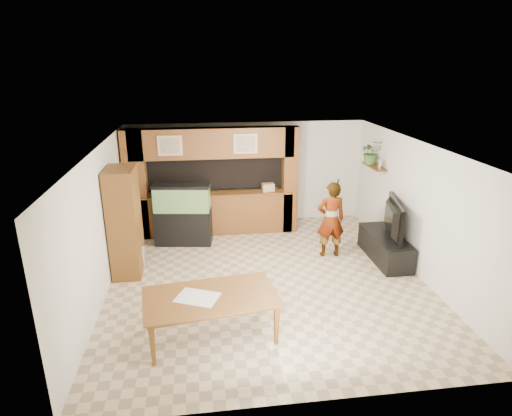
{
  "coord_description": "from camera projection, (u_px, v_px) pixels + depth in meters",
  "views": [
    {
      "loc": [
        -1.19,
        -7.39,
        4.07
      ],
      "look_at": [
        -0.13,
        0.6,
        1.26
      ],
      "focal_mm": 30.0,
      "sensor_mm": 36.0,
      "label": 1
    }
  ],
  "objects": [
    {
      "name": "television",
      "position": [
        388.0,
        218.0,
        8.92
      ],
      "size": [
        0.5,
        1.36,
        0.78
      ],
      "primitive_type": "imported",
      "rotation": [
        0.0,
        0.0,
        1.33
      ],
      "color": "black",
      "rests_on": "tv_stand"
    },
    {
      "name": "dining_table",
      "position": [
        212.0,
        317.0,
        6.51
      ],
      "size": [
        2.13,
        1.38,
        0.7
      ],
      "primitive_type": "imported",
      "rotation": [
        0.0,
        0.0,
        0.14
      ],
      "color": "brown",
      "rests_on": "floor"
    },
    {
      "name": "wall_clock",
      "position": [
        109.0,
        177.0,
        8.35
      ],
      "size": [
        0.05,
        0.25,
        0.25
      ],
      "color": "black",
      "rests_on": "wall_left"
    },
    {
      "name": "wall_right",
      "position": [
        418.0,
        209.0,
        8.35
      ],
      "size": [
        0.0,
        6.5,
        6.5
      ],
      "primitive_type": "plane",
      "rotation": [
        1.57,
        0.0,
        -1.57
      ],
      "color": "silver",
      "rests_on": "floor"
    },
    {
      "name": "photo_frame",
      "position": [
        380.0,
        164.0,
        9.71
      ],
      "size": [
        0.06,
        0.15,
        0.2
      ],
      "primitive_type": "cube",
      "rotation": [
        0.0,
        0.0,
        -0.24
      ],
      "color": "tan",
      "rests_on": "wall_shelf"
    },
    {
      "name": "wall_back",
      "position": [
        247.0,
        173.0,
        11.02
      ],
      "size": [
        6.0,
        0.0,
        6.0
      ],
      "primitive_type": "plane",
      "rotation": [
        1.57,
        0.0,
        0.0
      ],
      "color": "silver",
      "rests_on": "floor"
    },
    {
      "name": "wall_shelf",
      "position": [
        374.0,
        166.0,
        10.03
      ],
      "size": [
        0.25,
        0.9,
        0.04
      ],
      "primitive_type": "cube",
      "color": "brown",
      "rests_on": "wall_right"
    },
    {
      "name": "tv_stand",
      "position": [
        385.0,
        247.0,
        9.14
      ],
      "size": [
        0.6,
        1.63,
        0.54
      ],
      "primitive_type": "cube",
      "color": "black",
      "rests_on": "floor"
    },
    {
      "name": "newspaper_a",
      "position": [
        197.0,
        297.0,
        6.38
      ],
      "size": [
        0.73,
        0.65,
        0.01
      ],
      "primitive_type": "cube",
      "rotation": [
        0.0,
        0.0,
        -0.42
      ],
      "color": "silver",
      "rests_on": "dining_table"
    },
    {
      "name": "partition",
      "position": [
        211.0,
        180.0,
        10.32
      ],
      "size": [
        4.2,
        0.99,
        2.6
      ],
      "color": "brown",
      "rests_on": "floor"
    },
    {
      "name": "counter_box",
      "position": [
        268.0,
        187.0,
        10.38
      ],
      "size": [
        0.3,
        0.22,
        0.19
      ],
      "primitive_type": "cube",
      "rotation": [
        0.0,
        0.0,
        0.11
      ],
      "color": "#A48259",
      "rests_on": "partition"
    },
    {
      "name": "ceiling",
      "position": [
        268.0,
        147.0,
        7.55
      ],
      "size": [
        6.5,
        6.5,
        0.0
      ],
      "primitive_type": "plane",
      "color": "white",
      "rests_on": "wall_back"
    },
    {
      "name": "floor",
      "position": [
        266.0,
        278.0,
        8.4
      ],
      "size": [
        6.5,
        6.5,
        0.0
      ],
      "primitive_type": "plane",
      "color": "#C7AA8A",
      "rests_on": "ground"
    },
    {
      "name": "pantry_cabinet",
      "position": [
        125.0,
        222.0,
        8.31
      ],
      "size": [
        0.54,
        0.88,
        2.15
      ],
      "primitive_type": "cube",
      "color": "brown",
      "rests_on": "floor"
    },
    {
      "name": "aquarium",
      "position": [
        183.0,
        215.0,
        9.8
      ],
      "size": [
        1.29,
        0.48,
        1.43
      ],
      "rotation": [
        0.0,
        0.0,
        -0.14
      ],
      "color": "black",
      "rests_on": "floor"
    },
    {
      "name": "wall_left",
      "position": [
        101.0,
        224.0,
        7.6
      ],
      "size": [
        0.0,
        6.5,
        6.5
      ],
      "primitive_type": "plane",
      "rotation": [
        1.57,
        0.0,
        1.57
      ],
      "color": "silver",
      "rests_on": "floor"
    },
    {
      "name": "trash_can",
      "position": [
        139.0,
        256.0,
        8.76
      ],
      "size": [
        0.28,
        0.28,
        0.52
      ],
      "primitive_type": "cylinder",
      "color": "#B2B2B7",
      "rests_on": "floor"
    },
    {
      "name": "person",
      "position": [
        331.0,
        220.0,
        9.13
      ],
      "size": [
        0.62,
        0.41,
        1.67
      ],
      "primitive_type": "imported",
      "rotation": [
        0.0,
        0.0,
        3.12
      ],
      "color": "#9B7D55",
      "rests_on": "floor"
    },
    {
      "name": "microphone",
      "position": [
        338.0,
        182.0,
        8.7
      ],
      "size": [
        0.03,
        0.09,
        0.15
      ],
      "primitive_type": "cylinder",
      "rotation": [
        0.44,
        0.0,
        0.0
      ],
      "color": "black",
      "rests_on": "person"
    },
    {
      "name": "potted_plant",
      "position": [
        371.0,
        152.0,
        10.06
      ],
      "size": [
        0.54,
        0.47,
        0.57
      ],
      "primitive_type": "imported",
      "rotation": [
        0.0,
        0.0,
        0.04
      ],
      "color": "#396729",
      "rests_on": "wall_shelf"
    }
  ]
}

